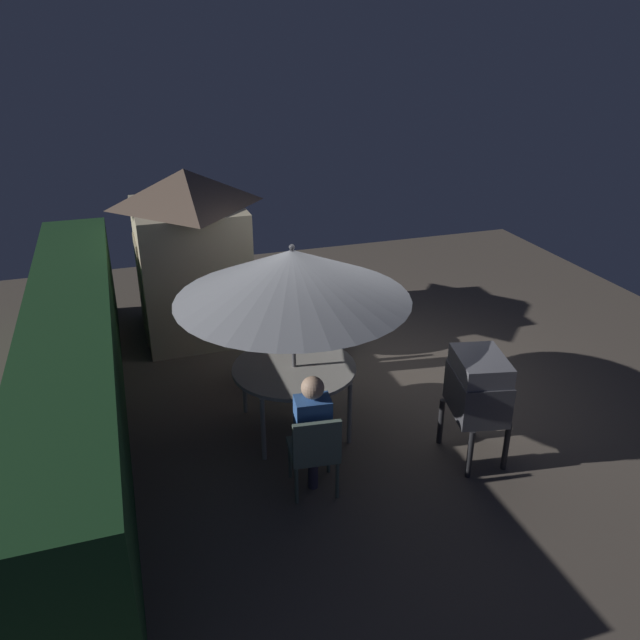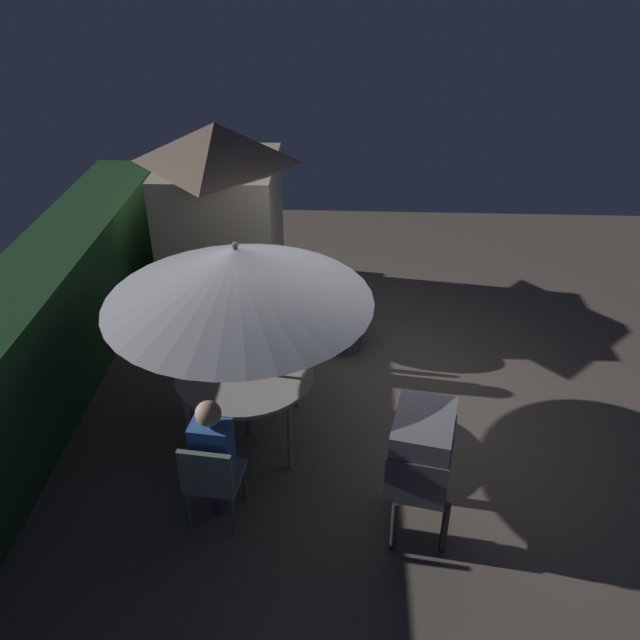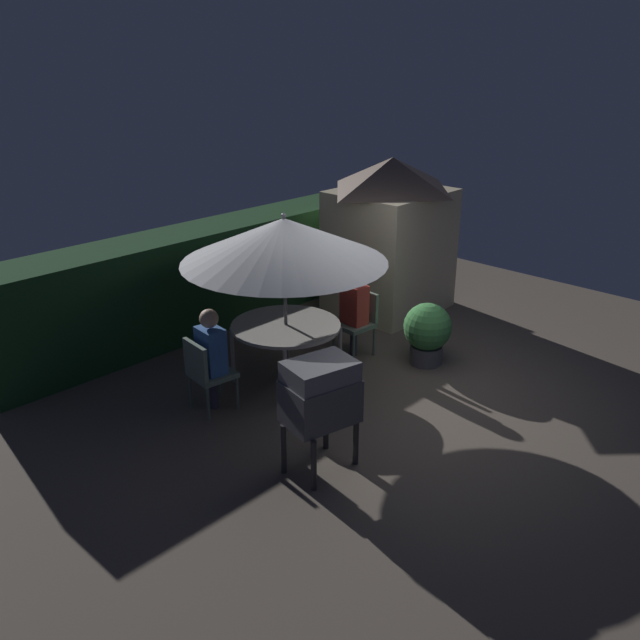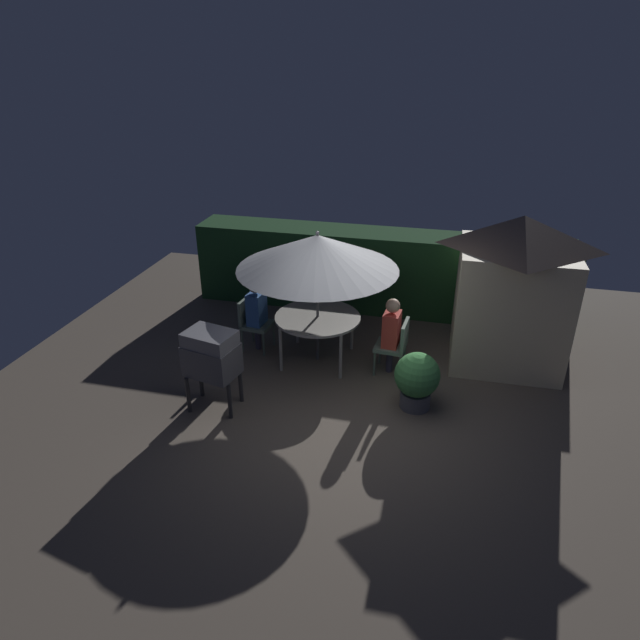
# 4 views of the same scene
# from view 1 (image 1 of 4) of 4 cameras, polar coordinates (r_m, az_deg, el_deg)

# --- Properties ---
(ground_plane) EXTENTS (11.00, 11.00, 0.00)m
(ground_plane) POSITION_cam_1_polar(r_m,az_deg,el_deg) (8.30, 4.64, -5.65)
(ground_plane) COLOR brown
(hedge_backdrop) EXTENTS (7.09, 0.89, 1.53)m
(hedge_backdrop) POSITION_cam_1_polar(r_m,az_deg,el_deg) (7.44, -21.01, -4.44)
(hedge_backdrop) COLOR #193D1E
(hedge_backdrop) RESTS_ON ground
(garden_shed) EXTENTS (1.80, 1.60, 2.44)m
(garden_shed) POSITION_cam_1_polar(r_m,az_deg,el_deg) (9.41, -11.57, 5.99)
(garden_shed) COLOR #C6B793
(garden_shed) RESTS_ON ground
(patio_table) EXTENTS (1.37, 1.37, 0.79)m
(patio_table) POSITION_cam_1_polar(r_m,az_deg,el_deg) (7.05, -2.33, -4.58)
(patio_table) COLOR #B2ADA3
(patio_table) RESTS_ON ground
(patio_umbrella) EXTENTS (2.50, 2.50, 2.20)m
(patio_umbrella) POSITION_cam_1_polar(r_m,az_deg,el_deg) (6.57, -2.50, 4.08)
(patio_umbrella) COLOR #4C4C51
(patio_umbrella) RESTS_ON ground
(bbq_grill) EXTENTS (0.79, 0.64, 1.20)m
(bbq_grill) POSITION_cam_1_polar(r_m,az_deg,el_deg) (6.72, 14.01, -5.86)
(bbq_grill) COLOR #47474C
(bbq_grill) RESTS_ON ground
(chair_near_shed) EXTENTS (0.50, 0.50, 0.90)m
(chair_near_shed) POSITION_cam_1_polar(r_m,az_deg,el_deg) (8.27, -4.06, -1.62)
(chair_near_shed) COLOR slate
(chair_near_shed) RESTS_ON ground
(chair_far_side) EXTENTS (0.51, 0.51, 0.90)m
(chair_far_side) POSITION_cam_1_polar(r_m,az_deg,el_deg) (6.20, -0.48, -11.50)
(chair_far_side) COLOR slate
(chair_far_side) RESTS_ON ground
(potted_plant_by_shed) EXTENTS (0.64, 0.64, 0.85)m
(potted_plant_by_shed) POSITION_cam_1_polar(r_m,az_deg,el_deg) (8.86, 0.78, -0.07)
(potted_plant_by_shed) COLOR #4C4C51
(potted_plant_by_shed) RESTS_ON ground
(person_in_red) EXTENTS (0.27, 0.36, 1.26)m
(person_in_red) POSITION_cam_1_polar(r_m,az_deg,el_deg) (8.08, -4.01, -0.22)
(person_in_red) COLOR #CC3D33
(person_in_red) RESTS_ON ground
(person_in_blue) EXTENTS (0.28, 0.37, 1.26)m
(person_in_blue) POSITION_cam_1_polar(r_m,az_deg,el_deg) (6.12, -0.65, -9.05)
(person_in_blue) COLOR #3866B2
(person_in_blue) RESTS_ON ground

